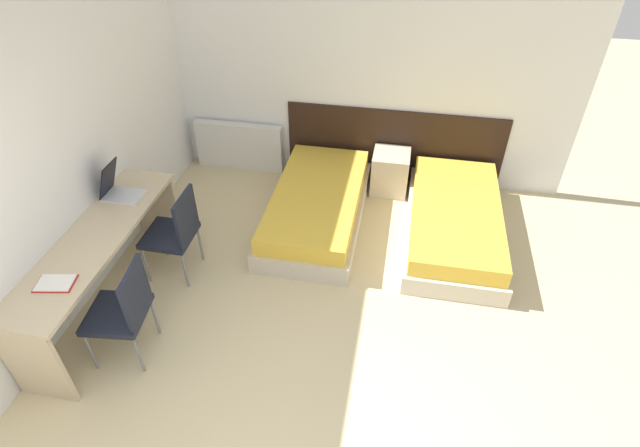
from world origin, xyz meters
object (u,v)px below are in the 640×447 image
(bed_near_window, at_px, (317,206))
(bed_near_door, at_px, (454,222))
(nightstand, at_px, (390,172))
(chair_near_laptop, at_px, (175,230))
(laptop, at_px, (119,190))
(chair_near_notebook, at_px, (123,309))

(bed_near_window, height_order, bed_near_door, same)
(nightstand, height_order, chair_near_laptop, chair_near_laptop)
(bed_near_window, height_order, chair_near_laptop, chair_near_laptop)
(chair_near_laptop, distance_m, laptop, 0.62)
(chair_near_laptop, bearing_deg, bed_near_door, 21.70)
(nightstand, bearing_deg, chair_near_notebook, -123.88)
(bed_near_door, xyz_separation_m, chair_near_notebook, (-2.59, -2.01, 0.32))
(bed_near_window, xyz_separation_m, chair_near_notebook, (-1.13, -2.01, 0.32))
(bed_near_window, height_order, chair_near_notebook, chair_near_notebook)
(chair_near_notebook, distance_m, laptop, 1.22)
(laptop, bearing_deg, bed_near_door, 17.33)
(nightstand, bearing_deg, chair_near_laptop, -135.95)
(bed_near_window, relative_size, chair_near_laptop, 2.10)
(bed_near_window, distance_m, nightstand, 1.05)
(bed_near_door, bearing_deg, chair_near_laptop, -158.07)
(bed_near_door, relative_size, chair_near_notebook, 2.10)
(nightstand, relative_size, chair_near_notebook, 0.54)
(chair_near_laptop, bearing_deg, laptop, 170.35)
(nightstand, bearing_deg, bed_near_window, -134.14)
(bed_near_window, bearing_deg, chair_near_laptop, -137.20)
(bed_near_window, bearing_deg, laptop, -149.84)
(bed_near_door, height_order, chair_near_laptop, chair_near_laptop)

